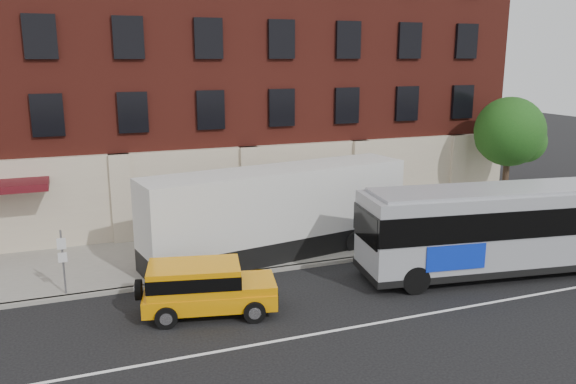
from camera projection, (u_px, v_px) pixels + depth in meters
name	position (u px, v px, depth m)	size (l,w,h in m)	color
ground	(361.00, 334.00, 17.85)	(120.00, 120.00, 0.00)	black
sidewalk	(268.00, 245.00, 26.03)	(60.00, 6.00, 0.15)	#9B998D
kerb	(291.00, 267.00, 23.30)	(60.00, 0.25, 0.15)	#9B998D
lane_line	(354.00, 327.00, 18.30)	(60.00, 0.12, 0.01)	white
building	(220.00, 71.00, 31.54)	(30.00, 12.10, 15.00)	maroon
sign_pole	(63.00, 259.00, 20.20)	(0.30, 0.20, 2.50)	gray
street_tree	(510.00, 134.00, 30.13)	(3.60, 3.60, 6.20)	#322419
city_bus	(519.00, 225.00, 22.65)	(12.93, 4.45, 3.47)	#95989F
yellow_suv	(203.00, 286.00, 19.04)	(4.71, 2.69, 1.75)	orange
shipping_container	(278.00, 214.00, 24.28)	(11.81, 4.33, 3.86)	black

